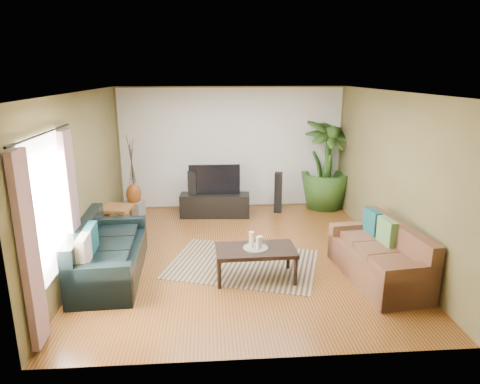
{
  "coord_description": "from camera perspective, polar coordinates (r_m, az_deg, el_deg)",
  "views": [
    {
      "loc": [
        -0.51,
        -6.69,
        2.99
      ],
      "look_at": [
        0.0,
        0.2,
        1.05
      ],
      "focal_mm": 32.0,
      "sensor_mm": 36.0,
      "label": 1
    }
  ],
  "objects": [
    {
      "name": "window_pane",
      "position": [
        5.68,
        -24.34,
        -1.99
      ],
      "size": [
        0.0,
        1.8,
        1.8
      ],
      "primitive_type": "plane",
      "rotation": [
        1.57,
        0.0,
        1.57
      ],
      "color": "white",
      "rests_on": "ground"
    },
    {
      "name": "pedestal",
      "position": [
        9.39,
        -13.86,
        -2.25
      ],
      "size": [
        0.43,
        0.43,
        0.35
      ],
      "primitive_type": "cube",
      "rotation": [
        0.0,
        0.0,
        -0.28
      ],
      "color": "gray",
      "rests_on": "floor"
    },
    {
      "name": "speaker_left",
      "position": [
        9.15,
        -6.25,
        -0.2
      ],
      "size": [
        0.22,
        0.23,
        1.0
      ],
      "primitive_type": "cube",
      "rotation": [
        0.0,
        0.0,
        -0.22
      ],
      "color": "black",
      "rests_on": "floor"
    },
    {
      "name": "sofa_right",
      "position": [
        6.68,
        17.95,
        -7.71
      ],
      "size": [
        1.02,
        1.88,
        0.85
      ],
      "primitive_type": "cube",
      "rotation": [
        0.0,
        0.0,
        -1.45
      ],
      "color": "brown",
      "rests_on": "floor"
    },
    {
      "name": "curtain_near",
      "position": [
        5.09,
        -26.29,
        -7.21
      ],
      "size": [
        0.08,
        0.35,
        2.2
      ],
      "primitive_type": "cube",
      "color": "gray",
      "rests_on": "ground"
    },
    {
      "name": "curtain_far",
      "position": [
        6.41,
        -21.47,
        -2.1
      ],
      "size": [
        0.08,
        0.35,
        2.2
      ],
      "primitive_type": "cube",
      "color": "gray",
      "rests_on": "ground"
    },
    {
      "name": "plant_pot",
      "position": [
        9.96,
        11.1,
        -1.22
      ],
      "size": [
        0.37,
        0.37,
        0.29
      ],
      "primitive_type": "cylinder",
      "color": "black",
      "rests_on": "floor"
    },
    {
      "name": "wall_back",
      "position": [
        9.59,
        -1.13,
        5.84
      ],
      "size": [
        5.0,
        0.0,
        5.0
      ],
      "primitive_type": "plane",
      "rotation": [
        1.57,
        0.0,
        0.0
      ],
      "color": "olive",
      "rests_on": "ground"
    },
    {
      "name": "candle_tray",
      "position": [
        6.36,
        2.1,
        -7.45
      ],
      "size": [
        0.36,
        0.36,
        0.02
      ],
      "primitive_type": "cylinder",
      "color": "gray",
      "rests_on": "coffee_table"
    },
    {
      "name": "tv_stand",
      "position": [
        9.17,
        -3.37,
        -1.76
      ],
      "size": [
        1.49,
        0.54,
        0.49
      ],
      "primitive_type": "cube",
      "rotation": [
        0.0,
        0.0,
        -0.07
      ],
      "color": "black",
      "rests_on": "floor"
    },
    {
      "name": "wall_left",
      "position": [
        7.17,
        -20.24,
        1.48
      ],
      "size": [
        0.0,
        5.5,
        5.5
      ],
      "primitive_type": "plane",
      "rotation": [
        1.57,
        0.0,
        1.57
      ],
      "color": "olive",
      "rests_on": "ground"
    },
    {
      "name": "area_rug",
      "position": [
        7.0,
        0.42,
        -9.55
      ],
      "size": [
        2.68,
        2.25,
        0.01
      ],
      "primitive_type": "cube",
      "rotation": [
        0.0,
        0.0,
        -0.31
      ],
      "color": "#A0865E",
      "rests_on": "floor"
    },
    {
      "name": "floor",
      "position": [
        7.34,
        0.12,
        -8.34
      ],
      "size": [
        5.5,
        5.5,
        0.0
      ],
      "primitive_type": "plane",
      "color": "brown",
      "rests_on": "ground"
    },
    {
      "name": "potted_plant",
      "position": [
        9.75,
        11.36,
        3.61
      ],
      "size": [
        1.47,
        1.47,
        2.0
      ],
      "primitive_type": "imported",
      "rotation": [
        0.0,
        0.0,
        0.39
      ],
      "color": "#244617",
      "rests_on": "floor"
    },
    {
      "name": "speaker_right",
      "position": [
        9.41,
        5.12,
        -0.07
      ],
      "size": [
        0.2,
        0.21,
        0.89
      ],
      "primitive_type": "cube",
      "rotation": [
        0.0,
        0.0,
        -0.24
      ],
      "color": "black",
      "rests_on": "floor"
    },
    {
      "name": "side_table",
      "position": [
        8.42,
        -15.95,
        -3.71
      ],
      "size": [
        0.62,
        0.62,
        0.56
      ],
      "primitive_type": "cube",
      "rotation": [
        0.0,
        0.0,
        -0.2
      ],
      "color": "brown",
      "rests_on": "floor"
    },
    {
      "name": "backwall_panel",
      "position": [
        9.58,
        -1.13,
        5.83
      ],
      "size": [
        4.9,
        0.0,
        4.9
      ],
      "primitive_type": "plane",
      "rotation": [
        1.57,
        0.0,
        0.0
      ],
      "color": "white",
      "rests_on": "ground"
    },
    {
      "name": "candle_mid",
      "position": [
        6.29,
        2.51,
        -6.75
      ],
      "size": [
        0.07,
        0.07,
        0.18
      ],
      "primitive_type": "cylinder",
      "color": "beige",
      "rests_on": "candle_tray"
    },
    {
      "name": "wall_front",
      "position": [
        4.3,
        2.92,
        -6.76
      ],
      "size": [
        5.0,
        0.0,
        5.0
      ],
      "primitive_type": "plane",
      "rotation": [
        -1.57,
        0.0,
        0.0
      ],
      "color": "olive",
      "rests_on": "ground"
    },
    {
      "name": "curtain_rod",
      "position": [
        5.48,
        -24.9,
        7.03
      ],
      "size": [
        0.03,
        1.9,
        0.03
      ],
      "primitive_type": "cylinder",
      "rotation": [
        1.57,
        0.0,
        0.0
      ],
      "color": "black",
      "rests_on": "ground"
    },
    {
      "name": "ceiling",
      "position": [
        6.71,
        0.13,
        13.22
      ],
      "size": [
        5.5,
        5.5,
        0.0
      ],
      "primitive_type": "plane",
      "rotation": [
        3.14,
        0.0,
        0.0
      ],
      "color": "white",
      "rests_on": "ground"
    },
    {
      "name": "coffee_table",
      "position": [
        6.46,
        2.07,
        -9.48
      ],
      "size": [
        1.2,
        0.68,
        0.48
      ],
      "primitive_type": "cube",
      "rotation": [
        0.0,
        0.0,
        0.03
      ],
      "color": "black",
      "rests_on": "floor"
    },
    {
      "name": "sofa_left",
      "position": [
        6.77,
        -16.97,
        -7.3
      ],
      "size": [
        0.97,
        2.09,
        0.85
      ],
      "primitive_type": "cube",
      "rotation": [
        0.0,
        0.0,
        1.61
      ],
      "color": "black",
      "rests_on": "floor"
    },
    {
      "name": "vase",
      "position": [
        9.29,
        -13.99,
        -0.29
      ],
      "size": [
        0.32,
        0.32,
        0.45
      ],
      "primitive_type": "ellipsoid",
      "color": "brown",
      "rests_on": "pedestal"
    },
    {
      "name": "candle_short",
      "position": [
        6.39,
        2.67,
        -6.54
      ],
      "size": [
        0.07,
        0.07,
        0.15
      ],
      "primitive_type": "cylinder",
      "color": "beige",
      "rests_on": "candle_tray"
    },
    {
      "name": "television",
      "position": [
        9.04,
        -3.42,
        1.68
      ],
      "size": [
        1.08,
        0.06,
        0.64
      ],
      "primitive_type": "cube",
      "color": "black",
      "rests_on": "tv_stand"
    },
    {
      "name": "candle_tall",
      "position": [
        6.34,
        1.53,
        -6.32
      ],
      "size": [
        0.07,
        0.07,
        0.24
      ],
      "primitive_type": "cylinder",
      "color": "#F1EBCB",
      "rests_on": "candle_tray"
    },
    {
      "name": "wall_right",
      "position": [
        7.51,
        19.51,
        2.17
      ],
      "size": [
        0.0,
        5.5,
        5.5
      ],
      "primitive_type": "plane",
      "rotation": [
        1.57,
        0.0,
        -1.57
      ],
      "color": "olive",
      "rests_on": "ground"
    }
  ]
}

